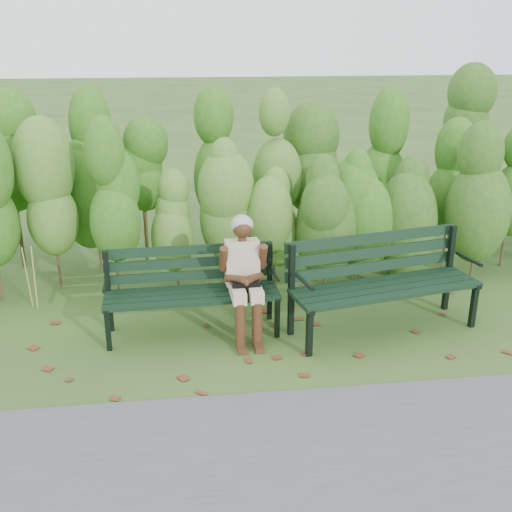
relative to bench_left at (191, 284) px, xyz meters
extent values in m
plane|color=#2F4C22|center=(0.65, -0.30, -0.50)|extent=(80.00, 80.00, 0.00)
cube|color=#474749|center=(0.65, -2.50, -0.50)|extent=(60.00, 2.50, 0.01)
cylinder|color=#47381E|center=(-2.10, 1.00, -0.10)|extent=(0.03, 0.03, 0.80)
cylinder|color=#47381E|center=(-1.49, 1.00, -0.10)|extent=(0.03, 0.03, 0.80)
ellipsoid|color=#286C14|center=(-1.49, 1.00, 0.54)|extent=(0.64, 0.64, 1.44)
cylinder|color=#47381E|center=(-0.88, 1.00, -0.10)|extent=(0.03, 0.03, 0.80)
ellipsoid|color=#286C14|center=(-0.88, 1.00, 0.54)|extent=(0.64, 0.64, 1.44)
cylinder|color=#47381E|center=(-0.26, 1.00, -0.10)|extent=(0.03, 0.03, 0.80)
ellipsoid|color=#286C14|center=(-0.26, 1.00, 0.54)|extent=(0.64, 0.64, 1.44)
cylinder|color=#47381E|center=(0.35, 1.00, -0.10)|extent=(0.03, 0.03, 0.80)
ellipsoid|color=#286C14|center=(0.35, 1.00, 0.54)|extent=(0.64, 0.64, 1.44)
cylinder|color=#47381E|center=(0.96, 1.00, -0.10)|extent=(0.03, 0.03, 0.80)
ellipsoid|color=#286C14|center=(0.96, 1.00, 0.54)|extent=(0.64, 0.64, 1.44)
cylinder|color=#47381E|center=(1.57, 1.00, -0.10)|extent=(0.03, 0.03, 0.80)
ellipsoid|color=#286C14|center=(1.57, 1.00, 0.54)|extent=(0.64, 0.64, 1.44)
cylinder|color=#47381E|center=(2.18, 1.00, -0.10)|extent=(0.03, 0.03, 0.80)
ellipsoid|color=#286C14|center=(2.18, 1.00, 0.54)|extent=(0.64, 0.64, 1.44)
cylinder|color=#47381E|center=(2.80, 1.00, -0.10)|extent=(0.03, 0.03, 0.80)
ellipsoid|color=#286C14|center=(2.80, 1.00, 0.54)|extent=(0.64, 0.64, 1.44)
cylinder|color=#47381E|center=(3.41, 1.00, -0.10)|extent=(0.03, 0.03, 0.80)
ellipsoid|color=#286C14|center=(3.41, 1.00, 0.54)|extent=(0.64, 0.64, 1.44)
cylinder|color=#47381E|center=(-2.03, 2.00, 0.05)|extent=(0.04, 0.04, 1.10)
ellipsoid|color=#26561B|center=(-2.03, 2.00, 0.93)|extent=(0.70, 0.70, 1.98)
cylinder|color=#47381E|center=(-1.27, 2.00, 0.05)|extent=(0.04, 0.04, 1.10)
ellipsoid|color=#26561B|center=(-1.27, 2.00, 0.93)|extent=(0.70, 0.70, 1.98)
cylinder|color=#47381E|center=(-0.50, 2.00, 0.05)|extent=(0.04, 0.04, 1.10)
ellipsoid|color=#26561B|center=(-0.50, 2.00, 0.93)|extent=(0.70, 0.70, 1.98)
cylinder|color=#47381E|center=(0.27, 2.00, 0.05)|extent=(0.04, 0.04, 1.10)
ellipsoid|color=#26561B|center=(0.27, 2.00, 0.93)|extent=(0.70, 0.70, 1.98)
cylinder|color=#47381E|center=(1.04, 2.00, 0.05)|extent=(0.04, 0.04, 1.10)
ellipsoid|color=#26561B|center=(1.04, 2.00, 0.93)|extent=(0.70, 0.70, 1.98)
cylinder|color=#47381E|center=(1.81, 2.00, 0.05)|extent=(0.04, 0.04, 1.10)
ellipsoid|color=#26561B|center=(1.81, 2.00, 0.93)|extent=(0.70, 0.70, 1.98)
cylinder|color=#47381E|center=(2.57, 2.00, 0.05)|extent=(0.04, 0.04, 1.10)
ellipsoid|color=#26561B|center=(2.57, 2.00, 0.93)|extent=(0.70, 0.70, 1.98)
cylinder|color=#47381E|center=(3.34, 2.00, 0.05)|extent=(0.04, 0.04, 1.10)
ellipsoid|color=#26561B|center=(3.34, 2.00, 0.93)|extent=(0.70, 0.70, 1.98)
cylinder|color=#47381E|center=(4.11, 2.00, 0.05)|extent=(0.04, 0.04, 1.10)
ellipsoid|color=#26561B|center=(4.11, 2.00, 0.93)|extent=(0.70, 0.70, 1.98)
cube|color=brown|center=(0.11, 0.35, -0.50)|extent=(0.10, 0.11, 0.01)
cube|color=brown|center=(3.19, 0.14, -0.50)|extent=(0.08, 0.10, 0.01)
cube|color=brown|center=(2.36, -0.25, -0.50)|extent=(0.08, 0.10, 0.01)
cube|color=brown|center=(3.37, 0.11, -0.50)|extent=(0.11, 0.11, 0.01)
cube|color=brown|center=(0.68, 0.08, -0.50)|extent=(0.11, 0.11, 0.01)
cube|color=brown|center=(1.23, -1.39, -0.50)|extent=(0.08, 0.10, 0.01)
cube|color=brown|center=(-1.01, 0.05, -0.50)|extent=(0.10, 0.09, 0.01)
cube|color=brown|center=(-0.97, -0.53, -0.50)|extent=(0.09, 0.11, 0.01)
cube|color=brown|center=(2.33, 0.06, -0.50)|extent=(0.11, 0.11, 0.01)
cube|color=brown|center=(-0.63, -0.93, -0.50)|extent=(0.10, 0.09, 0.01)
cube|color=brown|center=(0.99, 0.41, -0.50)|extent=(0.11, 0.11, 0.01)
cube|color=brown|center=(0.04, 0.19, -0.50)|extent=(0.09, 0.07, 0.01)
cube|color=brown|center=(1.45, -0.17, -0.50)|extent=(0.09, 0.10, 0.01)
cube|color=brown|center=(3.52, 0.17, -0.50)|extent=(0.08, 0.10, 0.01)
cube|color=brown|center=(-0.16, 0.56, -0.50)|extent=(0.09, 0.10, 0.01)
cube|color=brown|center=(1.30, 0.30, -0.50)|extent=(0.07, 0.09, 0.01)
cube|color=brown|center=(-0.04, 0.07, -0.50)|extent=(0.09, 0.11, 0.01)
cube|color=brown|center=(2.27, -0.11, -0.50)|extent=(0.11, 0.11, 0.01)
cube|color=brown|center=(1.85, -0.71, -0.50)|extent=(0.09, 0.07, 0.01)
cube|color=brown|center=(2.65, -0.26, -0.50)|extent=(0.10, 0.11, 0.01)
cube|color=brown|center=(0.89, -0.66, -0.50)|extent=(0.11, 0.11, 0.01)
cube|color=brown|center=(0.74, -0.02, -0.50)|extent=(0.10, 0.11, 0.01)
cube|color=brown|center=(2.52, 0.36, -0.50)|extent=(0.11, 0.11, 0.01)
cube|color=brown|center=(-1.19, 0.62, -0.50)|extent=(0.11, 0.09, 0.01)
cube|color=brown|center=(-0.82, 0.22, -0.50)|extent=(0.08, 0.10, 0.01)
cube|color=black|center=(0.01, -0.28, -0.08)|extent=(1.71, 0.17, 0.04)
cube|color=black|center=(0.01, -0.16, -0.08)|extent=(1.71, 0.17, 0.04)
cube|color=black|center=(0.00, -0.04, -0.08)|extent=(1.71, 0.17, 0.04)
cube|color=black|center=(0.00, 0.07, -0.08)|extent=(1.71, 0.17, 0.04)
cube|color=black|center=(-0.01, 0.16, 0.03)|extent=(1.70, 0.12, 0.10)
cube|color=black|center=(-0.01, 0.18, 0.16)|extent=(1.70, 0.12, 0.10)
cube|color=black|center=(-0.01, 0.19, 0.29)|extent=(1.70, 0.12, 0.10)
cube|color=black|center=(-0.80, -0.32, -0.29)|extent=(0.05, 0.05, 0.43)
cube|color=black|center=(-0.82, 0.08, -0.08)|extent=(0.05, 0.05, 0.85)
cube|color=black|center=(-0.81, -0.14, -0.09)|extent=(0.07, 0.47, 0.04)
cylinder|color=black|center=(-0.81, -0.18, 0.11)|extent=(0.05, 0.36, 0.03)
cube|color=black|center=(0.82, -0.26, -0.29)|extent=(0.05, 0.05, 0.43)
cube|color=black|center=(0.81, 0.15, -0.08)|extent=(0.05, 0.05, 0.85)
cube|color=black|center=(0.82, -0.07, -0.09)|extent=(0.07, 0.47, 0.04)
cylinder|color=black|center=(0.82, -0.12, 0.11)|extent=(0.05, 0.36, 0.03)
cube|color=black|center=(1.95, -0.47, -0.03)|extent=(1.89, 0.50, 0.04)
cube|color=black|center=(1.92, -0.34, -0.03)|extent=(1.89, 0.50, 0.04)
cube|color=black|center=(1.89, -0.21, -0.03)|extent=(1.89, 0.50, 0.04)
cube|color=black|center=(1.87, -0.08, -0.03)|extent=(1.89, 0.50, 0.04)
cube|color=black|center=(1.85, 0.01, 0.09)|extent=(1.88, 0.45, 0.11)
cube|color=black|center=(1.84, 0.03, 0.24)|extent=(1.88, 0.45, 0.11)
cube|color=black|center=(1.84, 0.04, 0.39)|extent=(1.88, 0.45, 0.11)
cube|color=black|center=(1.06, -0.67, -0.26)|extent=(0.06, 0.06, 0.48)
cube|color=black|center=(0.97, -0.23, -0.03)|extent=(0.06, 0.06, 0.95)
cube|color=black|center=(1.02, -0.46, -0.05)|extent=(0.16, 0.53, 0.04)
cylinder|color=black|center=(1.03, -0.52, 0.19)|extent=(0.12, 0.40, 0.04)
cube|color=black|center=(2.84, -0.30, -0.26)|extent=(0.06, 0.06, 0.48)
cube|color=black|center=(2.75, 0.15, -0.03)|extent=(0.06, 0.06, 0.95)
cube|color=black|center=(2.80, -0.09, -0.05)|extent=(0.16, 0.53, 0.04)
cylinder|color=black|center=(2.81, -0.15, 0.19)|extent=(0.12, 0.40, 0.04)
cube|color=beige|center=(0.43, -0.28, 0.01)|extent=(0.14, 0.39, 0.12)
cube|color=beige|center=(0.60, -0.27, 0.01)|extent=(0.14, 0.39, 0.12)
cylinder|color=#452715|center=(0.44, -0.43, -0.27)|extent=(0.10, 0.10, 0.46)
cylinder|color=#452715|center=(0.60, -0.43, -0.27)|extent=(0.10, 0.10, 0.46)
cube|color=#452715|center=(0.44, -0.51, -0.47)|extent=(0.09, 0.19, 0.05)
cube|color=#452715|center=(0.61, -0.50, -0.47)|extent=(0.09, 0.19, 0.05)
cube|color=beige|center=(0.51, -0.03, 0.22)|extent=(0.34, 0.24, 0.47)
cylinder|color=#452715|center=(0.51, -0.05, 0.46)|extent=(0.08, 0.08, 0.09)
sphere|color=#452715|center=(0.51, -0.06, 0.58)|extent=(0.19, 0.19, 0.19)
ellipsoid|color=gray|center=(0.51, -0.03, 0.60)|extent=(0.22, 0.21, 0.20)
cylinder|color=#452715|center=(0.32, -0.11, 0.29)|extent=(0.09, 0.19, 0.28)
cylinder|color=#452715|center=(0.70, -0.09, 0.29)|extent=(0.09, 0.19, 0.28)
cylinder|color=#452715|center=(0.42, -0.23, 0.13)|extent=(0.22, 0.24, 0.12)
cylinder|color=#452715|center=(0.61, -0.22, 0.13)|extent=(0.20, 0.24, 0.12)
sphere|color=#452715|center=(0.52, -0.28, 0.11)|extent=(0.10, 0.10, 0.10)
cube|color=black|center=(0.52, -0.27, 0.04)|extent=(0.28, 0.12, 0.15)
camera|label=1|loc=(-0.06, -5.50, 2.31)|focal=42.00mm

